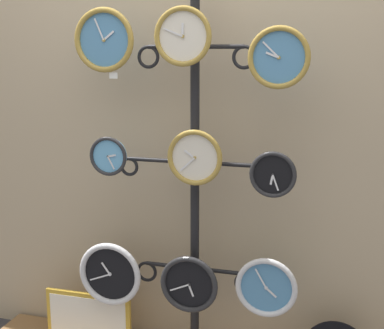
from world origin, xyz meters
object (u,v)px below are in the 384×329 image
(clock_middle_left, at_px, (109,156))
(display_stand, at_px, (195,244))
(clock_top_right, at_px, (279,58))
(clock_bottom_center, at_px, (189,284))
(clock_top_left, at_px, (104,40))
(clock_middle_center, at_px, (195,158))
(clock_top_center, at_px, (183,36))
(clock_bottom_left, at_px, (110,274))
(clock_middle_right, at_px, (273,174))
(clock_bottom_right, at_px, (266,287))
(picture_frame, at_px, (88,318))

(clock_middle_left, bearing_deg, display_stand, 14.03)
(clock_top_right, height_order, clock_bottom_center, clock_top_right)
(clock_top_left, height_order, clock_top_right, clock_top_left)
(clock_middle_center, bearing_deg, clock_top_center, -159.19)
(clock_top_center, distance_m, clock_bottom_left, 1.20)
(clock_middle_left, height_order, clock_bottom_center, clock_middle_left)
(clock_middle_right, xyz_separation_m, clock_bottom_right, (-0.01, -0.01, -0.53))
(clock_middle_left, distance_m, picture_frame, 0.90)
(clock_top_right, height_order, clock_middle_left, clock_top_right)
(clock_top_left, height_order, clock_top_center, clock_top_left)
(clock_top_center, xyz_separation_m, clock_middle_left, (-0.37, 0.00, -0.55))
(clock_top_center, relative_size, clock_bottom_right, 0.91)
(clock_middle_right, bearing_deg, clock_top_center, -179.34)
(clock_top_center, xyz_separation_m, picture_frame, (-0.54, 0.05, -1.43))
(clock_bottom_right, bearing_deg, clock_middle_center, 176.41)
(display_stand, height_order, clock_top_center, display_stand)
(clock_top_left, xyz_separation_m, clock_bottom_right, (0.77, -0.02, -1.10))
(clock_middle_right, bearing_deg, clock_middle_center, 177.77)
(clock_top_right, relative_size, clock_bottom_right, 0.92)
(clock_middle_center, distance_m, clock_middle_right, 0.36)
(clock_middle_right, height_order, picture_frame, clock_middle_right)
(clock_top_left, relative_size, clock_middle_left, 1.55)
(clock_middle_left, xyz_separation_m, picture_frame, (-0.17, 0.04, -0.88))
(clock_top_center, distance_m, clock_middle_right, 0.72)
(display_stand, xyz_separation_m, clock_middle_right, (0.38, -0.10, 0.40))
(clock_middle_right, xyz_separation_m, clock_bottom_left, (-0.78, -0.01, -0.55))
(clock_middle_center, bearing_deg, clock_bottom_left, -176.35)
(display_stand, xyz_separation_m, clock_middle_left, (-0.40, -0.10, 0.44))
(clock_middle_center, relative_size, clock_bottom_center, 0.91)
(display_stand, bearing_deg, picture_frame, -174.13)
(clock_bottom_center, xyz_separation_m, clock_bottom_right, (0.37, -0.01, 0.03))
(display_stand, distance_m, clock_top_left, 1.06)
(clock_bottom_right, distance_m, picture_frame, 0.98)
(clock_top_left, distance_m, clock_middle_left, 0.54)
(clock_top_center, bearing_deg, clock_top_left, 177.27)
(clock_top_left, xyz_separation_m, clock_middle_center, (0.43, 0.00, -0.52))
(clock_middle_center, xyz_separation_m, clock_bottom_right, (0.34, -0.02, -0.58))
(display_stand, relative_size, clock_bottom_center, 6.60)
(clock_middle_left, xyz_separation_m, clock_bottom_center, (0.40, 0.00, -0.60))
(display_stand, xyz_separation_m, clock_bottom_left, (-0.40, -0.11, -0.15))
(clock_bottom_right, xyz_separation_m, picture_frame, (-0.93, 0.05, -0.31))
(clock_top_left, distance_m, clock_bottom_left, 1.13)
(clock_middle_left, bearing_deg, clock_top_right, 0.03)
(clock_top_center, xyz_separation_m, clock_bottom_left, (-0.38, -0.01, -1.14))
(clock_middle_right, bearing_deg, clock_bottom_center, -179.91)
(clock_top_left, xyz_separation_m, clock_bottom_center, (0.40, -0.01, -1.14))
(display_stand, xyz_separation_m, picture_frame, (-0.56, -0.06, -0.44))
(clock_top_right, xyz_separation_m, clock_middle_right, (-0.01, 0.00, -0.50))
(clock_top_center, bearing_deg, clock_bottom_center, 9.58)
(clock_bottom_center, bearing_deg, clock_middle_center, 30.60)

